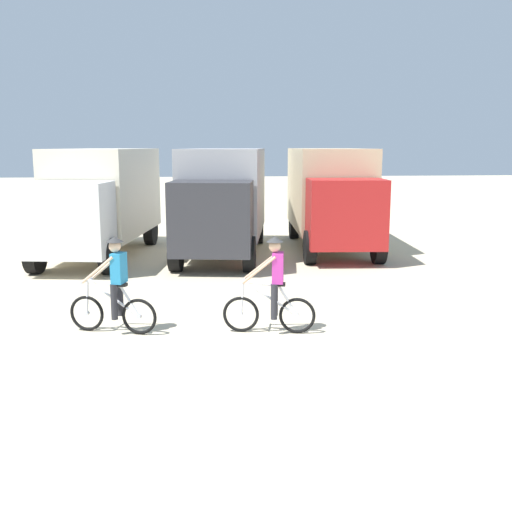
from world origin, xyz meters
The scene contains 6 objects.
ground_plane centered at (0.00, 0.00, 0.00)m, with size 120.00×120.00×0.00m, color beige.
box_truck_cream_rv centered at (-4.84, 10.54, 1.87)m, with size 3.30×7.02×3.35m.
box_truck_grey_hauler centered at (-1.02, 10.47, 1.87)m, with size 3.30×7.02×3.35m.
box_truck_tan_camper centered at (2.64, 11.25, 1.87)m, with size 2.78×6.88×3.35m.
cyclist_orange_shirt centered at (-3.35, 2.42, 0.85)m, with size 1.67×0.69×1.82m.
cyclist_cowboy_hat centered at (-0.45, 2.15, 0.85)m, with size 1.71×0.55×1.82m.
Camera 1 is at (-1.76, -8.45, 3.43)m, focal length 41.81 mm.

